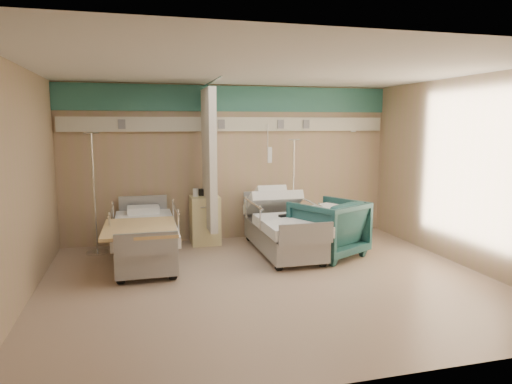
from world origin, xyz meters
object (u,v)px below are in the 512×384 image
(bed_right, at_px, (283,234))
(bed_left, at_px, (145,243))
(iv_stand_right, at_px, (293,218))
(visitor_armchair, at_px, (328,228))
(iv_stand_left, at_px, (96,229))
(bedside_cabinet, at_px, (205,220))

(bed_right, xyz_separation_m, bed_left, (-2.20, 0.00, 0.00))
(bed_left, height_order, iv_stand_right, iv_stand_right)
(visitor_armchair, xyz_separation_m, iv_stand_left, (-3.61, 1.09, -0.05))
(bed_right, relative_size, iv_stand_right, 1.18)
(bed_left, xyz_separation_m, iv_stand_right, (2.70, 0.92, 0.06))
(bed_right, relative_size, bed_left, 1.00)
(bed_left, bearing_deg, visitor_armchair, -7.21)
(bedside_cabinet, distance_m, visitor_armchair, 2.20)
(iv_stand_left, bearing_deg, visitor_armchair, -16.81)
(bed_right, distance_m, bed_left, 2.20)
(bed_left, relative_size, bedside_cabinet, 2.54)
(bed_left, distance_m, iv_stand_left, 1.06)
(bed_right, height_order, iv_stand_left, iv_stand_left)
(bedside_cabinet, bearing_deg, iv_stand_right, 0.62)
(bed_right, xyz_separation_m, iv_stand_left, (-2.96, 0.73, 0.09))
(bedside_cabinet, bearing_deg, bed_left, -139.40)
(bed_right, distance_m, iv_stand_right, 1.05)
(iv_stand_right, bearing_deg, visitor_armchair, -83.31)
(visitor_armchair, bearing_deg, bed_right, -56.42)
(bedside_cabinet, height_order, visitor_armchair, visitor_armchair)
(bed_right, height_order, bed_left, same)
(bed_right, relative_size, bedside_cabinet, 2.54)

